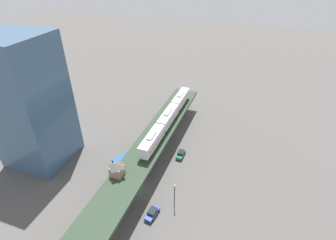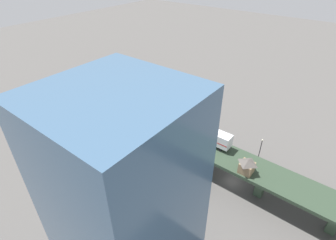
{
  "view_description": "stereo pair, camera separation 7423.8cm",
  "coord_description": "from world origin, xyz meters",
  "px_view_note": "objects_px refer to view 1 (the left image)",
  "views": [
    {
      "loc": [
        -23.62,
        42.28,
        51.27
      ],
      "look_at": [
        -1.71,
        -21.24,
        8.55
      ],
      "focal_mm": 28.0,
      "sensor_mm": 36.0,
      "label": 1
    },
    {
      "loc": [
        45.45,
        15.34,
        47.52
      ],
      "look_at": [
        -1.71,
        -21.24,
        8.55
      ],
      "focal_mm": 28.0,
      "sensor_mm": 36.0,
      "label": 2
    }
  ],
  "objects_px": {
    "street_car_blue": "(152,213)",
    "signal_hut": "(117,169)",
    "street_lamp": "(174,194)",
    "office_tower": "(29,103)",
    "street_car_green": "(181,154)",
    "delivery_truck": "(124,159)",
    "subway_train": "(168,117)"
  },
  "relations": [
    {
      "from": "street_car_blue",
      "to": "signal_hut",
      "type": "bearing_deg",
      "value": -17.24
    },
    {
      "from": "street_lamp",
      "to": "street_car_blue",
      "type": "bearing_deg",
      "value": 49.15
    },
    {
      "from": "street_lamp",
      "to": "office_tower",
      "type": "height_order",
      "value": "office_tower"
    },
    {
      "from": "street_car_green",
      "to": "street_lamp",
      "type": "relative_size",
      "value": 0.64
    },
    {
      "from": "signal_hut",
      "to": "delivery_truck",
      "type": "bearing_deg",
      "value": -68.52
    },
    {
      "from": "street_car_blue",
      "to": "street_lamp",
      "type": "bearing_deg",
      "value": -130.85
    },
    {
      "from": "subway_train",
      "to": "delivery_truck",
      "type": "xyz_separation_m",
      "value": [
        8.39,
        13.8,
        -7.83
      ]
    },
    {
      "from": "subway_train",
      "to": "delivery_truck",
      "type": "height_order",
      "value": "subway_train"
    },
    {
      "from": "signal_hut",
      "to": "office_tower",
      "type": "distance_m",
      "value": 30.39
    },
    {
      "from": "signal_hut",
      "to": "street_car_green",
      "type": "xyz_separation_m",
      "value": [
        -10.01,
        -19.27,
        -7.91
      ]
    },
    {
      "from": "street_lamp",
      "to": "subway_train",
      "type": "bearing_deg",
      "value": -67.53
    },
    {
      "from": "subway_train",
      "to": "street_lamp",
      "type": "relative_size",
      "value": 5.37
    },
    {
      "from": "street_car_green",
      "to": "office_tower",
      "type": "relative_size",
      "value": 0.12
    },
    {
      "from": "subway_train",
      "to": "street_car_blue",
      "type": "height_order",
      "value": "subway_train"
    },
    {
      "from": "street_car_green",
      "to": "delivery_truck",
      "type": "xyz_separation_m",
      "value": [
        14.24,
        8.52,
        0.82
      ]
    },
    {
      "from": "office_tower",
      "to": "signal_hut",
      "type": "bearing_deg",
      "value": 167.43
    },
    {
      "from": "subway_train",
      "to": "office_tower",
      "type": "height_order",
      "value": "office_tower"
    },
    {
      "from": "signal_hut",
      "to": "street_car_green",
      "type": "height_order",
      "value": "signal_hut"
    },
    {
      "from": "subway_train",
      "to": "street_car_blue",
      "type": "bearing_deg",
      "value": 101.64
    },
    {
      "from": "subway_train",
      "to": "signal_hut",
      "type": "distance_m",
      "value": 24.91
    },
    {
      "from": "subway_train",
      "to": "street_car_blue",
      "type": "relative_size",
      "value": 8.06
    },
    {
      "from": "signal_hut",
      "to": "street_car_blue",
      "type": "xyz_separation_m",
      "value": [
        -9.84,
        3.05,
        -7.91
      ]
    },
    {
      "from": "street_car_blue",
      "to": "delivery_truck",
      "type": "relative_size",
      "value": 0.62
    },
    {
      "from": "subway_train",
      "to": "street_car_green",
      "type": "bearing_deg",
      "value": 137.96
    },
    {
      "from": "subway_train",
      "to": "signal_hut",
      "type": "relative_size",
      "value": 10.95
    },
    {
      "from": "delivery_truck",
      "to": "street_lamp",
      "type": "height_order",
      "value": "street_lamp"
    },
    {
      "from": "street_car_green",
      "to": "delivery_truck",
      "type": "bearing_deg",
      "value": 30.9
    },
    {
      "from": "street_car_green",
      "to": "office_tower",
      "type": "bearing_deg",
      "value": 18.7
    },
    {
      "from": "street_lamp",
      "to": "office_tower",
      "type": "bearing_deg",
      "value": -6.62
    },
    {
      "from": "subway_train",
      "to": "street_car_green",
      "type": "height_order",
      "value": "subway_train"
    },
    {
      "from": "signal_hut",
      "to": "office_tower",
      "type": "height_order",
      "value": "office_tower"
    },
    {
      "from": "street_car_green",
      "to": "subway_train",
      "type": "bearing_deg",
      "value": -42.04
    }
  ]
}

